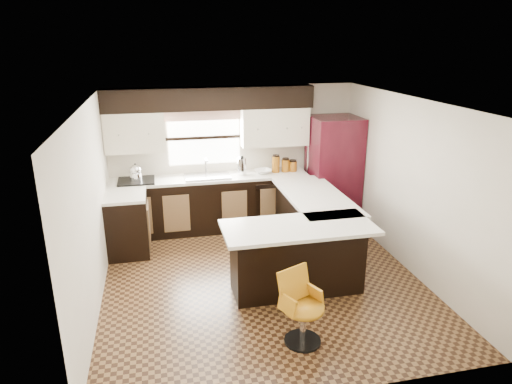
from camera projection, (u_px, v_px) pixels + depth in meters
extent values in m
plane|color=#49301A|center=(262.00, 279.00, 6.25)|extent=(4.40, 4.40, 0.00)
plane|color=silver|center=(263.00, 103.00, 5.49)|extent=(4.40, 4.40, 0.00)
plane|color=beige|center=(234.00, 156.00, 7.90)|extent=(4.40, 0.00, 4.40)
plane|color=beige|center=(322.00, 281.00, 3.83)|extent=(4.40, 0.00, 4.40)
plane|color=beige|center=(91.00, 209.00, 5.44)|extent=(0.00, 4.40, 4.40)
plane|color=beige|center=(410.00, 186.00, 6.30)|extent=(0.00, 4.40, 4.40)
cube|color=black|center=(211.00, 204.00, 7.78)|extent=(3.30, 0.60, 0.90)
cube|color=black|center=(128.00, 225.00, 6.90)|extent=(0.60, 0.70, 0.90)
cube|color=silver|center=(210.00, 178.00, 7.62)|extent=(3.30, 0.60, 0.04)
cube|color=silver|center=(125.00, 196.00, 6.75)|extent=(0.60, 0.70, 0.04)
cube|color=black|center=(210.00, 98.00, 7.33)|extent=(3.40, 0.35, 0.36)
cube|color=beige|center=(134.00, 132.00, 7.25)|extent=(0.94, 0.35, 0.64)
cube|color=beige|center=(274.00, 126.00, 7.72)|extent=(1.14, 0.35, 0.64)
cube|color=white|center=(204.00, 138.00, 7.67)|extent=(1.20, 0.02, 0.90)
cube|color=#D19B93|center=(204.00, 115.00, 7.51)|extent=(1.30, 0.06, 0.18)
cube|color=#B2B2B7|center=(207.00, 176.00, 7.58)|extent=(0.75, 0.45, 0.03)
cube|color=black|center=(272.00, 207.00, 7.72)|extent=(0.58, 0.03, 0.78)
cube|color=black|center=(136.00, 181.00, 7.35)|extent=(0.58, 0.50, 0.02)
cube|color=black|center=(311.00, 226.00, 6.87)|extent=(0.60, 1.95, 0.90)
cube|color=black|center=(297.00, 258.00, 5.86)|extent=(1.65, 0.60, 0.90)
cube|color=silver|center=(315.00, 196.00, 6.73)|extent=(0.84, 1.95, 0.04)
cube|color=silver|center=(299.00, 227.00, 5.62)|extent=(1.89, 0.84, 0.04)
cube|color=#3B0914|center=(333.00, 171.00, 7.92)|extent=(0.81, 0.78, 1.89)
cylinder|color=silver|center=(242.00, 166.00, 7.68)|extent=(0.15, 0.15, 0.29)
imported|color=white|center=(263.00, 171.00, 7.79)|extent=(0.30, 0.30, 0.07)
cylinder|color=#8B500F|center=(276.00, 164.00, 7.82)|extent=(0.13, 0.13, 0.28)
cylinder|color=#8B500F|center=(285.00, 166.00, 7.87)|extent=(0.14, 0.14, 0.21)
cylinder|color=#8B500F|center=(293.00, 166.00, 7.90)|extent=(0.14, 0.14, 0.17)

